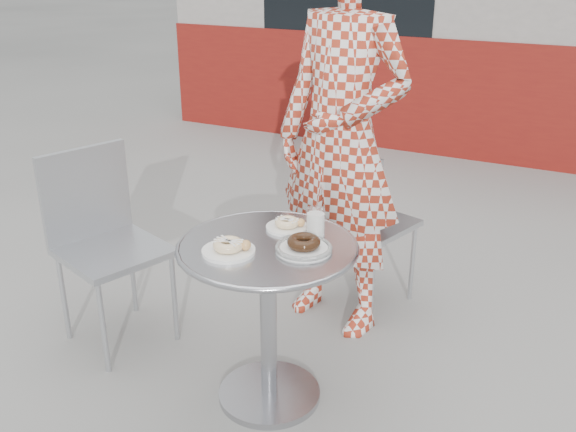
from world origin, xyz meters
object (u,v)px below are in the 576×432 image
at_px(bistro_table, 268,284).
at_px(plate_near, 229,248).
at_px(chair_far, 364,255).
at_px(plate_far, 288,225).
at_px(milk_cup, 316,224).
at_px(chair_left, 116,286).
at_px(plate_checker, 304,246).
at_px(seated_person, 342,139).

relative_size(bistro_table, plate_near, 3.56).
xyz_separation_m(chair_far, plate_far, (-0.05, -0.74, 0.44)).
xyz_separation_m(plate_near, milk_cup, (0.21, 0.26, 0.03)).
bearing_deg(plate_near, chair_left, 165.85).
xyz_separation_m(plate_far, plate_near, (-0.09, -0.28, 0.00)).
height_order(bistro_table, plate_checker, plate_checker).
bearing_deg(plate_near, seated_person, 84.10).
bearing_deg(plate_checker, plate_near, -149.00).
height_order(chair_left, plate_near, chair_left).
relative_size(bistro_table, seated_person, 0.38).
bearing_deg(chair_far, plate_near, 98.51).
distance_m(plate_near, milk_cup, 0.34).
height_order(bistro_table, seated_person, seated_person).
distance_m(bistro_table, plate_checker, 0.23).
relative_size(chair_left, milk_cup, 7.74).
bearing_deg(seated_person, bistro_table, -76.80).
height_order(chair_far, plate_far, chair_far).
height_order(chair_far, seated_person, seated_person).
bearing_deg(milk_cup, plate_near, -129.22).
relative_size(chair_left, seated_person, 0.48).
xyz_separation_m(bistro_table, milk_cup, (0.13, 0.14, 0.22)).
relative_size(plate_far, plate_near, 0.85).
xyz_separation_m(seated_person, plate_checker, (0.14, -0.68, -0.21)).
height_order(chair_far, plate_near, chair_far).
bearing_deg(chair_far, bistro_table, 102.92).
distance_m(bistro_table, milk_cup, 0.29).
height_order(chair_left, plate_checker, chair_left).
distance_m(chair_far, plate_checker, 0.99).
distance_m(bistro_table, chair_far, 0.94).
relative_size(chair_far, seated_person, 0.46).
distance_m(bistro_table, plate_near, 0.24).
xyz_separation_m(bistro_table, plate_near, (-0.09, -0.12, 0.19)).
xyz_separation_m(bistro_table, seated_person, (-0.00, 0.69, 0.39)).
bearing_deg(plate_checker, bistro_table, -174.31).
xyz_separation_m(chair_left, plate_near, (0.74, -0.19, 0.43)).
relative_size(bistro_table, plate_checker, 3.29).
distance_m(seated_person, plate_checker, 0.73).
distance_m(bistro_table, plate_far, 0.24).
bearing_deg(bistro_table, plate_checker, 5.69).
distance_m(chair_left, plate_far, 0.93).
distance_m(chair_far, milk_cup, 0.90).
distance_m(bistro_table, chair_left, 0.86).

